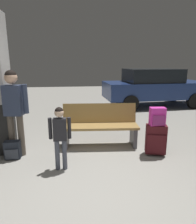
% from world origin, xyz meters
% --- Properties ---
extents(ground_plane, '(18.00, 18.00, 0.10)m').
position_xyz_m(ground_plane, '(0.00, 4.00, -0.05)').
color(ground_plane, gray).
extents(bench, '(1.64, 0.65, 0.89)m').
position_xyz_m(bench, '(0.28, 1.76, 0.44)').
color(bench, '#9E7A42').
rests_on(bench, ground_plane).
extents(suitcase, '(0.42, 0.31, 0.60)m').
position_xyz_m(suitcase, '(1.28, 1.11, 0.32)').
color(suitcase, '#471419').
rests_on(suitcase, ground_plane).
extents(backpack_bright, '(0.29, 0.21, 0.34)m').
position_xyz_m(backpack_bright, '(1.28, 1.11, 0.77)').
color(backpack_bright, '#D833A5').
rests_on(backpack_bright, suitcase).
extents(child, '(0.36, 0.22, 1.07)m').
position_xyz_m(child, '(-0.51, 0.79, 0.66)').
color(child, '#4C5160').
rests_on(child, ground_plane).
extents(adult, '(0.55, 0.24, 1.63)m').
position_xyz_m(adult, '(-1.37, 1.46, 1.01)').
color(adult, brown).
rests_on(adult, ground_plane).
extents(backpack_dark_floor, '(0.28, 0.19, 0.34)m').
position_xyz_m(backpack_dark_floor, '(-1.42, 1.31, 0.17)').
color(backpack_dark_floor, '#1E232D').
rests_on(backpack_dark_floor, ground_plane).
extents(parked_car_near, '(4.18, 1.96, 1.51)m').
position_xyz_m(parked_car_near, '(3.05, 5.62, 0.81)').
color(parked_car_near, navy).
rests_on(parked_car_near, ground_plane).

